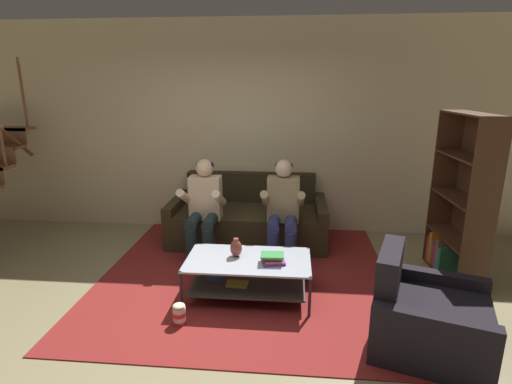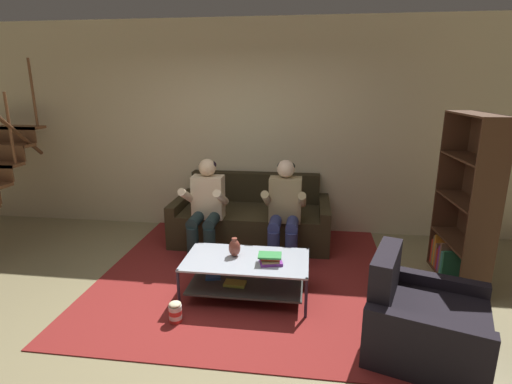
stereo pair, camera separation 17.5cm
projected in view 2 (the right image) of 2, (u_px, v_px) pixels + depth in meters
ground at (202, 318)px, 3.62m from camera, size 16.80×16.80×0.00m
back_partition at (245, 128)px, 5.59m from camera, size 8.40×0.12×2.90m
couch at (252, 220)px, 5.38m from camera, size 2.05×0.98×0.86m
person_seated_left at (206, 204)px, 4.80m from camera, size 0.50×0.58×1.19m
person_seated_right at (285, 207)px, 4.68m from camera, size 0.50×0.58×1.20m
coffee_table at (246, 271)px, 3.94m from camera, size 1.21×0.68×0.40m
area_rug at (248, 267)px, 4.62m from camera, size 3.13×3.44×0.01m
vase at (235, 248)px, 3.96m from camera, size 0.12×0.12×0.19m
book_stack at (270, 259)px, 3.80m from camera, size 0.25×0.21×0.09m
bookshelf at (465, 215)px, 4.19m from camera, size 0.34×0.92×1.78m
armchair at (422, 322)px, 3.12m from camera, size 1.08×1.07×0.80m
popcorn_tub at (175, 312)px, 3.54m from camera, size 0.12×0.12×0.20m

